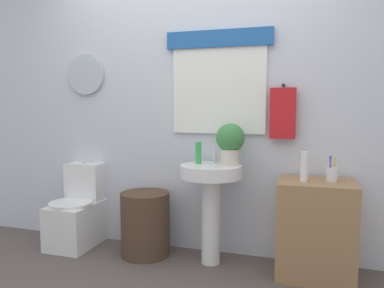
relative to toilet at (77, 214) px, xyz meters
name	(u,v)px	position (x,y,z in m)	size (l,w,h in m)	color
back_wall	(196,101)	(1.04, 0.26, 1.02)	(4.40, 0.18, 2.60)	silver
toilet	(77,214)	(0.00, 0.00, 0.00)	(0.38, 0.51, 0.75)	white
laundry_hamper	(145,224)	(0.69, -0.03, -0.02)	(0.41, 0.41, 0.54)	#4C3828
pedestal_sink	(211,191)	(1.26, -0.03, 0.31)	(0.49, 0.49, 0.80)	white
faucet	(215,157)	(1.26, 0.09, 0.57)	(0.03, 0.03, 0.10)	silver
wooden_cabinet	(316,229)	(2.07, -0.03, 0.07)	(0.55, 0.44, 0.72)	#9E754C
soap_bottle	(198,153)	(1.14, 0.02, 0.60)	(0.05, 0.05, 0.17)	green
potted_plant	(230,141)	(1.40, 0.03, 0.70)	(0.23, 0.23, 0.33)	beige
lotion_bottle	(304,166)	(1.97, -0.07, 0.54)	(0.05, 0.05, 0.22)	white
toothbrush_cup	(332,174)	(2.16, -0.01, 0.49)	(0.08, 0.08, 0.19)	silver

